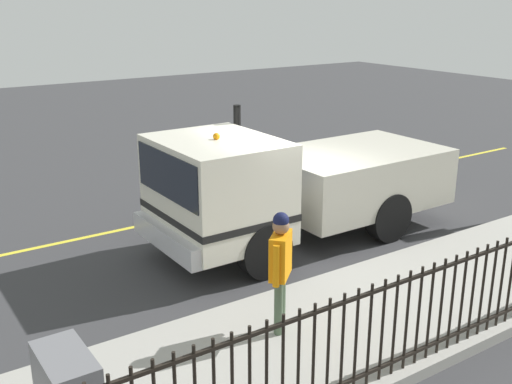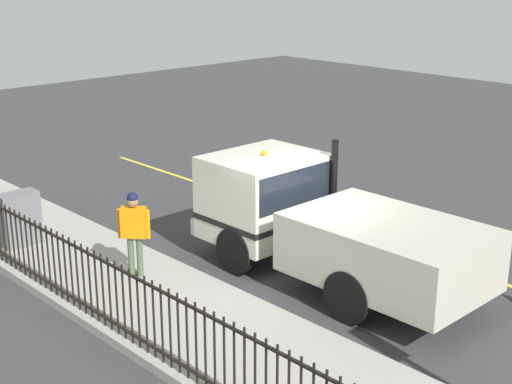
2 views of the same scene
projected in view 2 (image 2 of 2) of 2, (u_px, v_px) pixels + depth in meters
ground_plane at (300, 279)px, 14.44m from camera, size 50.98×50.98×0.00m
sidewalk_slab at (189, 321)px, 12.58m from camera, size 2.76×23.17×0.16m
lane_marking at (383, 244)px, 16.22m from camera, size 0.12×20.85×0.01m
work_truck at (315, 218)px, 14.26m from camera, size 2.35×6.06×2.55m
worker_standing at (134, 225)px, 13.88m from camera, size 0.48×0.50×1.70m
iron_fence at (127, 304)px, 11.56m from camera, size 0.04×19.73×1.30m
utility_cabinet at (19, 219)px, 15.59m from camera, size 0.83×0.44×1.17m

